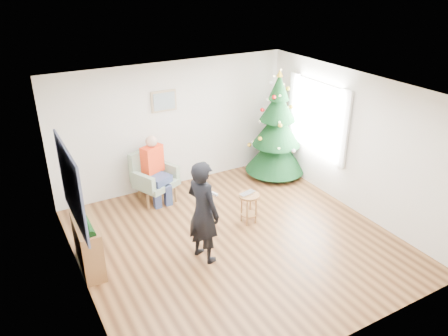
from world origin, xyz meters
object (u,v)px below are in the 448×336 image
christmas_tree (277,130)px  armchair (154,182)px  standing_man (203,212)px  console (88,245)px  stool (249,208)px

christmas_tree → armchair: christmas_tree is taller
christmas_tree → standing_man: size_ratio=1.39×
standing_man → armchair: bearing=-17.7°
christmas_tree → console: size_ratio=2.35×
christmas_tree → stool: bearing=-138.3°
christmas_tree → standing_man: (-2.76, -1.95, -0.21)m
console → armchair: bearing=45.2°
christmas_tree → standing_man: christmas_tree is taller
standing_man → christmas_tree: bearing=-72.0°
christmas_tree → standing_man: bearing=-144.8°
console → christmas_tree: bearing=18.8°
stool → armchair: armchair is taller
christmas_tree → armchair: (-2.74, 0.26, -0.69)m
stool → armchair: 2.03m
armchair → standing_man: bearing=-114.3°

